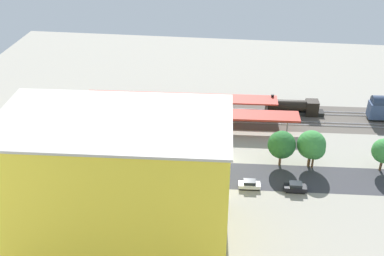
{
  "coord_description": "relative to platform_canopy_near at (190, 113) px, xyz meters",
  "views": [
    {
      "loc": [
        -2.93,
        82.1,
        54.87
      ],
      "look_at": [
        7.05,
        0.9,
        7.72
      ],
      "focal_mm": 43.69,
      "sensor_mm": 36.0,
      "label": 1
    }
  ],
  "objects": [
    {
      "name": "parked_car_2",
      "position": [
        -6.97,
        21.29,
        -3.34
      ],
      "size": [
        4.65,
        1.75,
        1.62
      ],
      "color": "black",
      "rests_on": "ground"
    },
    {
      "name": "ground_plane",
      "position": [
        -9.17,
        12.06,
        -4.05
      ],
      "size": [
        152.82,
        152.82,
        0.0
      ],
      "primitive_type": "plane",
      "color": "#9E998C",
      "rests_on": "ground"
    },
    {
      "name": "construction_roof_slab",
      "position": [
        6.85,
        36.29,
        17.65
      ],
      "size": [
        36.29,
        20.81,
        0.4
      ],
      "primitive_type": "cube",
      "rotation": [
        0.0,
        0.0,
        0.05
      ],
      "color": "#B7B2A8",
      "rests_on": "construction_building"
    },
    {
      "name": "box_truck_1",
      "position": [
        3.61,
        21.56,
        -2.47
      ],
      "size": [
        9.49,
        3.13,
        3.13
      ],
      "color": "black",
      "rests_on": "ground"
    },
    {
      "name": "parked_car_4",
      "position": [
        9.63,
        20.93,
        -3.24
      ],
      "size": [
        4.09,
        1.89,
        1.83
      ],
      "color": "black",
      "rests_on": "ground"
    },
    {
      "name": "street_tree_2",
      "position": [
        -40.54,
        12.05,
        0.59
      ],
      "size": [
        4.95,
        4.95,
        7.13
      ],
      "color": "brown",
      "rests_on": "ground"
    },
    {
      "name": "box_truck_2",
      "position": [
        7.12,
        22.89,
        -2.34
      ],
      "size": [
        8.47,
        3.75,
        3.52
      ],
      "color": "black",
      "rests_on": "ground"
    },
    {
      "name": "parked_car_0",
      "position": [
        -22.89,
        21.16,
        -3.23
      ],
      "size": [
        4.3,
        2.02,
        1.87
      ],
      "color": "black",
      "rests_on": "ground"
    },
    {
      "name": "rail_bed",
      "position": [
        -9.17,
        -7.54,
        -4.05
      ],
      "size": [
        96.1,
        18.65,
        0.01
      ],
      "primitive_type": "cube",
      "rotation": [
        0.0,
        0.0,
        0.05
      ],
      "color": "#5B544C",
      "rests_on": "ground"
    },
    {
      "name": "street_tree_3",
      "position": [
        -20.34,
        12.65,
        0.86
      ],
      "size": [
        5.68,
        5.68,
        7.77
      ],
      "color": "brown",
      "rests_on": "ground"
    },
    {
      "name": "street_tree_0",
      "position": [
        -5.12,
        13.69,
        0.82
      ],
      "size": [
        5.91,
        5.91,
        7.85
      ],
      "color": "brown",
      "rests_on": "ground"
    },
    {
      "name": "construction_building",
      "position": [
        6.85,
        36.29,
        6.7
      ],
      "size": [
        35.65,
        20.17,
        21.51
      ],
      "primitive_type": "cube",
      "rotation": [
        0.0,
        0.0,
        0.05
      ],
      "color": "yellow",
      "rests_on": "ground"
    },
    {
      "name": "traffic_light",
      "position": [
        3.47,
        12.8,
        0.56
      ],
      "size": [
        0.5,
        0.36,
        7.03
      ],
      "color": "#333333",
      "rests_on": "ground"
    },
    {
      "name": "box_truck_0",
      "position": [
        14.92,
        22.7,
        -2.3
      ],
      "size": [
        9.8,
        3.3,
        3.58
      ],
      "color": "black",
      "rests_on": "ground"
    },
    {
      "name": "parked_car_1",
      "position": [
        -14.25,
        21.3,
        -3.28
      ],
      "size": [
        4.26,
        2.03,
        1.77
      ],
      "color": "black",
      "rests_on": "ground"
    },
    {
      "name": "freight_coach_far",
      "position": [
        12.93,
        -4.69,
        -0.92
      ],
      "size": [
        17.99,
        3.76,
        5.95
      ],
      "color": "black",
      "rests_on": "ground"
    },
    {
      "name": "street_tree_1",
      "position": [
        -26.89,
        12.81,
        0.46
      ],
      "size": [
        4.32,
        4.32,
        6.7
      ],
      "color": "brown",
      "rests_on": "ground"
    },
    {
      "name": "street_tree_4",
      "position": [
        -26.24,
        12.27,
        1.08
      ],
      "size": [
        5.8,
        5.8,
        8.06
      ],
      "color": "brown",
      "rests_on": "ground"
    },
    {
      "name": "platform_canopy_far",
      "position": [
        3.15,
        -7.32,
        0.26
      ],
      "size": [
        47.17,
        7.36,
        4.52
      ],
      "color": "#B73328",
      "rests_on": "ground"
    },
    {
      "name": "parked_car_3",
      "position": [
        1.01,
        21.09,
        -3.32
      ],
      "size": [
        4.71,
        2.29,
        1.66
      ],
      "color": "black",
      "rests_on": "ground"
    },
    {
      "name": "street_asphalt",
      "position": [
        -9.17,
        17.76,
        -4.05
      ],
      "size": [
        95.85,
        13.95,
        0.01
      ],
      "primitive_type": "cube",
      "rotation": [
        0.0,
        0.0,
        0.05
      ],
      "color": "#38383D",
      "rests_on": "ground"
    },
    {
      "name": "platform_canopy_near",
      "position": [
        0.0,
        0.0,
        0.0
      ],
      "size": [
        50.35,
        7.51,
        4.32
      ],
      "color": "#A82D23",
      "rests_on": "ground"
    },
    {
      "name": "locomotive",
      "position": [
        -24.83,
        -10.39,
        -2.21
      ],
      "size": [
        14.44,
        3.5,
        5.14
      ],
      "color": "black",
      "rests_on": "ground"
    },
    {
      "name": "track_rails",
      "position": [
        -9.17,
        -7.54,
        -3.87
      ],
      "size": [
        95.39,
        12.22,
        0.12
      ],
      "color": "#9E9EA8",
      "rests_on": "ground"
    }
  ]
}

